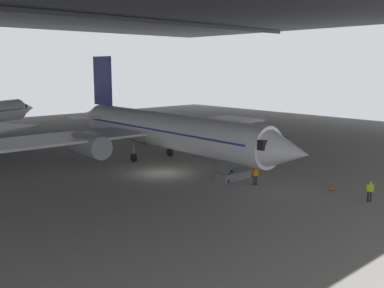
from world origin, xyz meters
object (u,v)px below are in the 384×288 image
at_px(airplane_main, 163,130).
at_px(boarding_stairs, 235,171).
at_px(crew_worker_by_stairs, 255,175).
at_px(baggage_tug, 146,139).
at_px(crew_worker_near_nose, 370,190).
at_px(traffic_cone_orange, 332,187).

distance_m(airplane_main, boarding_stairs, 10.15).
distance_m(crew_worker_by_stairs, baggage_tug, 23.90).
relative_size(crew_worker_near_nose, crew_worker_by_stairs, 0.99).
relative_size(crew_worker_near_nose, traffic_cone_orange, 2.59).
xyz_separation_m(crew_worker_near_nose, traffic_cone_orange, (0.73, 3.48, -0.59)).
bearing_deg(crew_worker_by_stairs, traffic_cone_orange, -58.04).
bearing_deg(boarding_stairs, airplane_main, 91.91).
bearing_deg(crew_worker_by_stairs, crew_worker_near_nose, -73.74).
height_order(airplane_main, traffic_cone_orange, airplane_main).
relative_size(traffic_cone_orange, baggage_tug, 0.25).
height_order(crew_worker_near_nose, baggage_tug, crew_worker_near_nose).
distance_m(crew_worker_near_nose, baggage_tug, 32.11).
xyz_separation_m(airplane_main, baggage_tug, (5.65, 10.74, -2.85)).
distance_m(crew_worker_near_nose, crew_worker_by_stairs, 9.12).
bearing_deg(crew_worker_by_stairs, boarding_stairs, 81.08).
bearing_deg(crew_worker_near_nose, traffic_cone_orange, 78.08).
xyz_separation_m(airplane_main, crew_worker_near_nose, (2.46, -21.21, -2.50)).
height_order(airplane_main, crew_worker_by_stairs, airplane_main).
height_order(airplane_main, baggage_tug, airplane_main).
distance_m(boarding_stairs, baggage_tug, 21.21).
distance_m(airplane_main, baggage_tug, 12.47).
bearing_deg(baggage_tug, crew_worker_near_nose, -95.69).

